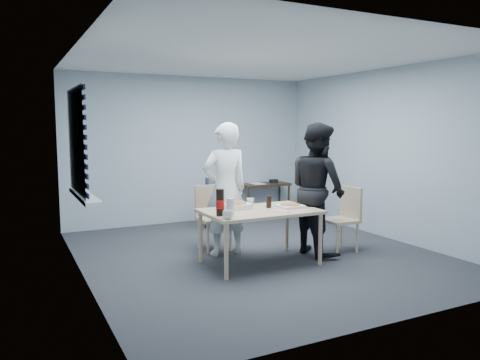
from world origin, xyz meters
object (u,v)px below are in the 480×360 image
mug_b (250,202)px  soda_bottle (220,203)px  dining_table (260,214)px  person_black (317,189)px  side_table (265,188)px  mug_a (228,215)px  chair_far (212,212)px  backpack (215,190)px  chair_right (345,214)px  person_white (225,189)px  stool (215,208)px

mug_b → soda_bottle: bearing=-143.6°
dining_table → person_black: size_ratio=0.80×
side_table → mug_a: mug_a is taller
chair_far → person_black: bearing=-37.4°
chair_far → mug_b: chair_far is taller
soda_bottle → backpack: bearing=67.8°
mug_b → soda_bottle: 0.82m
soda_bottle → chair_right: bearing=4.4°
person_white → stool: 1.64m
side_table → stool: size_ratio=2.04×
backpack → soda_bottle: size_ratio=1.29×
side_table → stool: bearing=-154.9°
chair_far → person_white: 0.53m
stool → soda_bottle: size_ratio=1.48×
stool → soda_bottle: soda_bottle is taller
mug_a → soda_bottle: soda_bottle is taller
backpack → mug_a: size_ratio=3.29×
chair_right → mug_b: size_ratio=8.90×
side_table → mug_a: (-2.20, -3.03, 0.18)m
person_white → person_black: bearing=155.6°
person_white → mug_a: (-0.40, -0.94, -0.15)m
dining_table → chair_right: (1.35, 0.02, -0.11)m
dining_table → side_table: (1.59, 2.68, -0.07)m
dining_table → person_black: bearing=4.9°
side_table → backpack: 1.45m
chair_far → mug_b: size_ratio=8.90×
backpack → soda_bottle: bearing=-114.4°
dining_table → person_white: size_ratio=0.80×
backpack → side_table: bearing=23.5°
stool → person_black: bearing=-72.3°
person_black → mug_a: person_black is taller
side_table → backpack: bearing=-154.4°
person_white → side_table: size_ratio=1.86×
dining_table → person_white: bearing=109.0°
chair_far → person_black: 1.51m
person_black → stool: (-0.63, 1.99, -0.53)m
soda_bottle → stool: bearing=67.9°
chair_far → person_black: (1.16, -0.89, 0.37)m
soda_bottle → person_black: bearing=7.9°
chair_right → backpack: (-1.06, 2.04, 0.15)m
side_table → soda_bottle: soda_bottle is taller
chair_far → backpack: bearing=64.0°
stool → person_white: bearing=-108.5°
chair_right → mug_a: (-1.96, -0.36, 0.22)m
person_black → stool: 2.15m
chair_far → stool: size_ratio=1.91×
chair_right → mug_a: size_ratio=7.24×
dining_table → chair_far: size_ratio=1.58×
dining_table → chair_right: 1.36m
person_white → mug_a: bearing=67.0°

